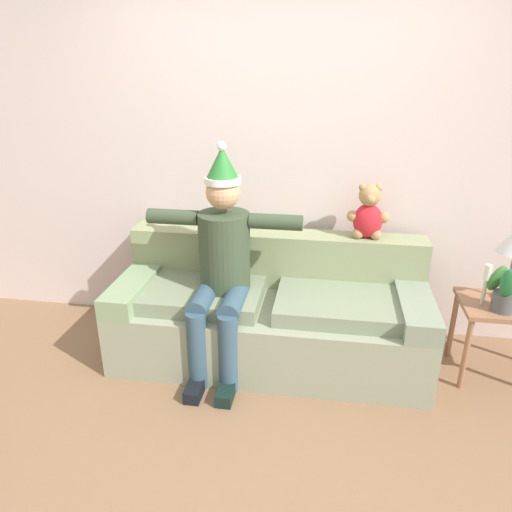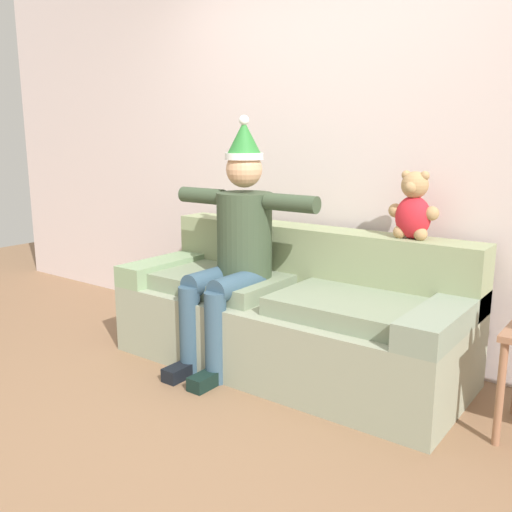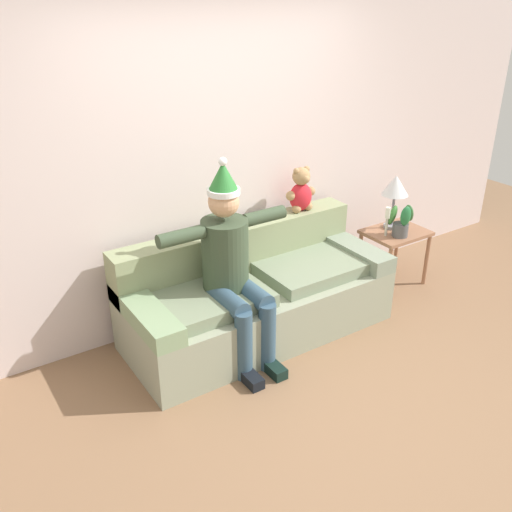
{
  "view_description": "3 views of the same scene",
  "coord_description": "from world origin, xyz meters",
  "px_view_note": "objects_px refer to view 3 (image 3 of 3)",
  "views": [
    {
      "loc": [
        0.36,
        -1.92,
        1.96
      ],
      "look_at": [
        -0.09,
        0.95,
        0.78
      ],
      "focal_mm": 33.6,
      "sensor_mm": 36.0,
      "label": 1
    },
    {
      "loc": [
        1.77,
        -1.71,
        1.39
      ],
      "look_at": [
        -0.09,
        0.79,
        0.72
      ],
      "focal_mm": 39.22,
      "sensor_mm": 36.0,
      "label": 2
    },
    {
      "loc": [
        -2.14,
        -2.22,
        2.55
      ],
      "look_at": [
        -0.16,
        0.79,
        0.81
      ],
      "focal_mm": 39.57,
      "sensor_mm": 36.0,
      "label": 3
    }
  ],
  "objects_px": {
    "table_lamp": "(395,188)",
    "candle_tall": "(387,218)",
    "potted_plant": "(401,221)",
    "teddy_bear": "(301,191)",
    "side_table": "(395,240)",
    "person_seated": "(232,263)",
    "couch": "(255,295)"
  },
  "relations": [
    {
      "from": "potted_plant",
      "to": "candle_tall",
      "type": "xyz_separation_m",
      "value": [
        -0.1,
        0.07,
        0.03
      ]
    },
    {
      "from": "teddy_bear",
      "to": "table_lamp",
      "type": "height_order",
      "value": "teddy_bear"
    },
    {
      "from": "table_lamp",
      "to": "candle_tall",
      "type": "height_order",
      "value": "table_lamp"
    },
    {
      "from": "person_seated",
      "to": "table_lamp",
      "type": "relative_size",
      "value": 3.03
    },
    {
      "from": "potted_plant",
      "to": "couch",
      "type": "bearing_deg",
      "value": 175.1
    },
    {
      "from": "side_table",
      "to": "table_lamp",
      "type": "bearing_deg",
      "value": 76.1
    },
    {
      "from": "teddy_bear",
      "to": "couch",
      "type": "bearing_deg",
      "value": -157.47
    },
    {
      "from": "couch",
      "to": "candle_tall",
      "type": "height_order",
      "value": "couch"
    },
    {
      "from": "person_seated",
      "to": "side_table",
      "type": "xyz_separation_m",
      "value": [
        1.82,
        0.13,
        -0.32
      ]
    },
    {
      "from": "person_seated",
      "to": "table_lamp",
      "type": "distance_m",
      "value": 1.86
    },
    {
      "from": "side_table",
      "to": "candle_tall",
      "type": "bearing_deg",
      "value": -172.63
    },
    {
      "from": "table_lamp",
      "to": "potted_plant",
      "type": "relative_size",
      "value": 1.6
    },
    {
      "from": "person_seated",
      "to": "teddy_bear",
      "type": "height_order",
      "value": "person_seated"
    },
    {
      "from": "side_table",
      "to": "potted_plant",
      "type": "height_order",
      "value": "potted_plant"
    },
    {
      "from": "side_table",
      "to": "person_seated",
      "type": "bearing_deg",
      "value": -175.83
    },
    {
      "from": "couch",
      "to": "potted_plant",
      "type": "relative_size",
      "value": 6.78
    },
    {
      "from": "person_seated",
      "to": "potted_plant",
      "type": "distance_m",
      "value": 1.77
    },
    {
      "from": "table_lamp",
      "to": "candle_tall",
      "type": "bearing_deg",
      "value": -148.79
    },
    {
      "from": "couch",
      "to": "teddy_bear",
      "type": "xyz_separation_m",
      "value": [
        0.63,
        0.26,
        0.67
      ]
    },
    {
      "from": "couch",
      "to": "side_table",
      "type": "height_order",
      "value": "couch"
    },
    {
      "from": "person_seated",
      "to": "candle_tall",
      "type": "relative_size",
      "value": 5.64
    },
    {
      "from": "table_lamp",
      "to": "potted_plant",
      "type": "height_order",
      "value": "table_lamp"
    },
    {
      "from": "person_seated",
      "to": "couch",
      "type": "bearing_deg",
      "value": 28.1
    },
    {
      "from": "teddy_bear",
      "to": "table_lamp",
      "type": "xyz_separation_m",
      "value": [
        0.9,
        -0.21,
        -0.08
      ]
    },
    {
      "from": "couch",
      "to": "side_table",
      "type": "xyz_separation_m",
      "value": [
        1.51,
        -0.03,
        0.12
      ]
    },
    {
      "from": "candle_tall",
      "to": "person_seated",
      "type": "bearing_deg",
      "value": -176.13
    },
    {
      "from": "table_lamp",
      "to": "potted_plant",
      "type": "xyz_separation_m",
      "value": [
        -0.07,
        -0.18,
        -0.24
      ]
    },
    {
      "from": "potted_plant",
      "to": "table_lamp",
      "type": "bearing_deg",
      "value": 67.81
    },
    {
      "from": "teddy_bear",
      "to": "side_table",
      "type": "xyz_separation_m",
      "value": [
        0.88,
        -0.29,
        -0.55
      ]
    },
    {
      "from": "candle_tall",
      "to": "teddy_bear",
      "type": "bearing_deg",
      "value": 156.81
    },
    {
      "from": "person_seated",
      "to": "candle_tall",
      "type": "height_order",
      "value": "person_seated"
    },
    {
      "from": "potted_plant",
      "to": "candle_tall",
      "type": "bearing_deg",
      "value": 144.17
    }
  ]
}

